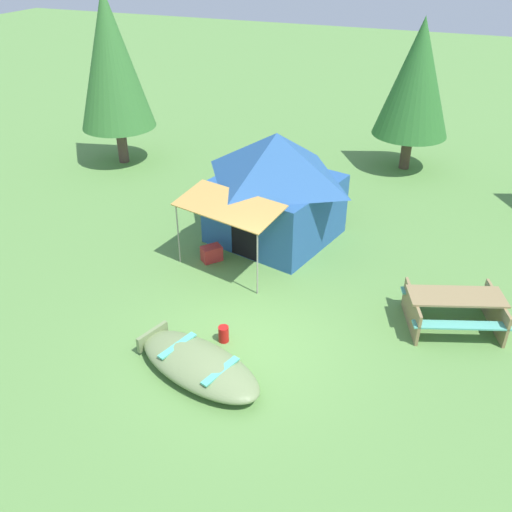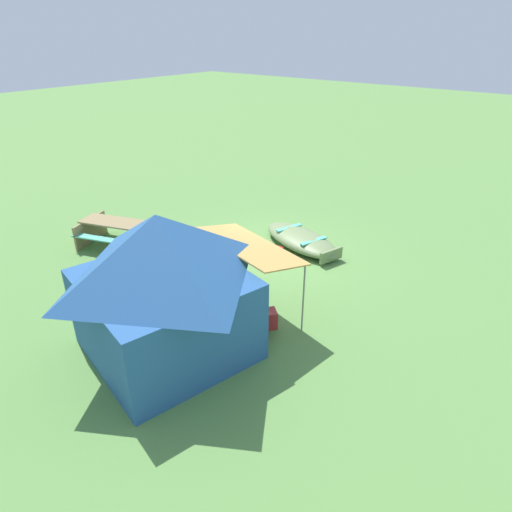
{
  "view_description": "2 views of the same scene",
  "coord_description": "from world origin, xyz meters",
  "px_view_note": "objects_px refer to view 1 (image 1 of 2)",
  "views": [
    {
      "loc": [
        3.42,
        -7.82,
        7.2
      ],
      "look_at": [
        -0.49,
        1.86,
        0.88
      ],
      "focal_mm": 38.42,
      "sensor_mm": 36.0,
      "label": 1
    },
    {
      "loc": [
        -6.68,
        8.8,
        5.72
      ],
      "look_at": [
        -1.16,
        1.86,
        1.14
      ],
      "focal_mm": 31.39,
      "sensor_mm": 36.0,
      "label": 2
    }
  ],
  "objects_px": {
    "picnic_table": "(454,307)",
    "cooler_box": "(212,253)",
    "canvas_cabin_tent": "(276,185)",
    "fuel_can": "(224,334)",
    "pine_tree_far_center": "(111,60)",
    "beached_rowboat": "(198,364)",
    "pine_tree_back_left": "(417,78)"
  },
  "relations": [
    {
      "from": "pine_tree_far_center",
      "to": "beached_rowboat",
      "type": "bearing_deg",
      "value": -49.42
    },
    {
      "from": "picnic_table",
      "to": "canvas_cabin_tent",
      "type": "bearing_deg",
      "value": 155.03
    },
    {
      "from": "fuel_can",
      "to": "canvas_cabin_tent",
      "type": "bearing_deg",
      "value": 97.15
    },
    {
      "from": "picnic_table",
      "to": "fuel_can",
      "type": "bearing_deg",
      "value": -151.87
    },
    {
      "from": "picnic_table",
      "to": "fuel_can",
      "type": "height_order",
      "value": "picnic_table"
    },
    {
      "from": "pine_tree_back_left",
      "to": "beached_rowboat",
      "type": "bearing_deg",
      "value": -99.35
    },
    {
      "from": "canvas_cabin_tent",
      "to": "pine_tree_back_left",
      "type": "distance_m",
      "value": 6.88
    },
    {
      "from": "cooler_box",
      "to": "pine_tree_far_center",
      "type": "bearing_deg",
      "value": 140.12
    },
    {
      "from": "beached_rowboat",
      "to": "picnic_table",
      "type": "distance_m",
      "value": 5.36
    },
    {
      "from": "picnic_table",
      "to": "cooler_box",
      "type": "xyz_separation_m",
      "value": [
        -5.78,
        0.47,
        -0.29
      ]
    },
    {
      "from": "canvas_cabin_tent",
      "to": "fuel_can",
      "type": "distance_m",
      "value": 4.68
    },
    {
      "from": "beached_rowboat",
      "to": "picnic_table",
      "type": "relative_size",
      "value": 1.3
    },
    {
      "from": "beached_rowboat",
      "to": "cooler_box",
      "type": "xyz_separation_m",
      "value": [
        -1.55,
        3.74,
        -0.03
      ]
    },
    {
      "from": "pine_tree_back_left",
      "to": "pine_tree_far_center",
      "type": "height_order",
      "value": "pine_tree_far_center"
    },
    {
      "from": "fuel_can",
      "to": "pine_tree_back_left",
      "type": "xyz_separation_m",
      "value": [
        1.89,
        10.7,
        2.86
      ]
    },
    {
      "from": "canvas_cabin_tent",
      "to": "cooler_box",
      "type": "bearing_deg",
      "value": -120.47
    },
    {
      "from": "pine_tree_far_center",
      "to": "picnic_table",
      "type": "bearing_deg",
      "value": -24.68
    },
    {
      "from": "beached_rowboat",
      "to": "pine_tree_far_center",
      "type": "relative_size",
      "value": 0.52
    },
    {
      "from": "beached_rowboat",
      "to": "pine_tree_back_left",
      "type": "height_order",
      "value": "pine_tree_back_left"
    },
    {
      "from": "beached_rowboat",
      "to": "cooler_box",
      "type": "relative_size",
      "value": 6.11
    },
    {
      "from": "picnic_table",
      "to": "fuel_can",
      "type": "relative_size",
      "value": 6.63
    },
    {
      "from": "canvas_cabin_tent",
      "to": "pine_tree_back_left",
      "type": "bearing_deg",
      "value": 68.53
    },
    {
      "from": "canvas_cabin_tent",
      "to": "pine_tree_back_left",
      "type": "relative_size",
      "value": 0.94
    },
    {
      "from": "beached_rowboat",
      "to": "pine_tree_far_center",
      "type": "distance_m",
      "value": 11.78
    },
    {
      "from": "picnic_table",
      "to": "pine_tree_far_center",
      "type": "bearing_deg",
      "value": 155.32
    },
    {
      "from": "cooler_box",
      "to": "fuel_can",
      "type": "bearing_deg",
      "value": -59.65
    },
    {
      "from": "fuel_can",
      "to": "pine_tree_far_center",
      "type": "distance_m",
      "value": 11.09
    },
    {
      "from": "picnic_table",
      "to": "fuel_can",
      "type": "distance_m",
      "value": 4.77
    },
    {
      "from": "canvas_cabin_tent",
      "to": "picnic_table",
      "type": "relative_size",
      "value": 2.0
    },
    {
      "from": "pine_tree_back_left",
      "to": "pine_tree_far_center",
      "type": "distance_m",
      "value": 9.82
    },
    {
      "from": "canvas_cabin_tent",
      "to": "cooler_box",
      "type": "distance_m",
      "value": 2.41
    },
    {
      "from": "beached_rowboat",
      "to": "canvas_cabin_tent",
      "type": "distance_m",
      "value": 5.66
    }
  ]
}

